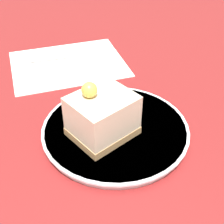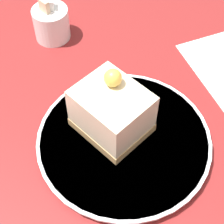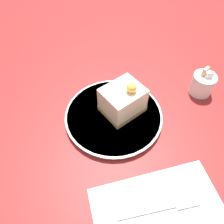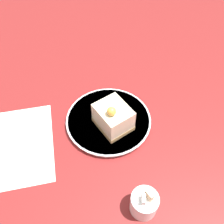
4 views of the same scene
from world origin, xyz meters
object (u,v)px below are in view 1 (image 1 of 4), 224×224
(cake_slice, at_px, (102,116))
(fork, at_px, (64,69))
(plate, at_px, (115,130))
(knife, at_px, (73,56))

(cake_slice, relative_size, fork, 0.69)
(plate, height_order, knife, plate)
(cake_slice, bearing_deg, fork, -19.35)
(plate, relative_size, cake_slice, 2.14)
(plate, height_order, fork, plate)
(plate, distance_m, cake_slice, 0.05)
(plate, distance_m, fork, 0.24)
(fork, relative_size, knife, 0.87)
(cake_slice, distance_m, knife, 0.31)
(fork, bearing_deg, cake_slice, -173.12)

